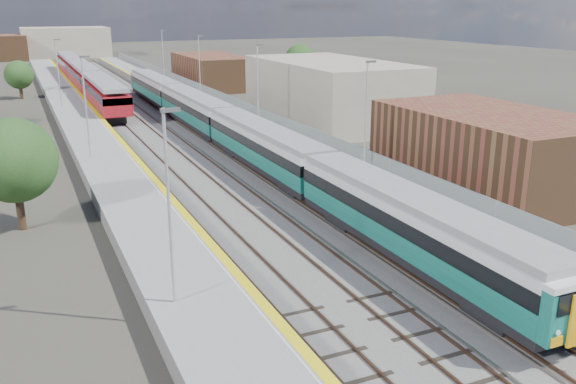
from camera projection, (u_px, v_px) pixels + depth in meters
ground at (173, 124)px, 64.39m from camera, size 320.00×320.00×0.00m
ballast_bed at (147, 121)px, 65.68m from camera, size 10.50×155.00×0.06m
tracks at (149, 118)px, 67.36m from camera, size 8.96×160.00×0.17m
platform_right at (213, 112)px, 68.47m from camera, size 4.70×155.00×8.52m
platform_left at (80, 122)px, 62.88m from camera, size 4.30×155.00×8.52m
green_train at (225, 125)px, 52.87m from camera, size 2.67×74.53×2.94m
red_train at (84, 76)px, 88.02m from camera, size 3.00×60.75×3.78m
tree_a at (14, 161)px, 32.83m from camera, size 4.62×4.62×6.26m
tree_c at (19, 75)px, 80.86m from camera, size 3.75×3.75×5.09m
tree_d at (300, 61)px, 90.89m from camera, size 4.83×4.83×6.55m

